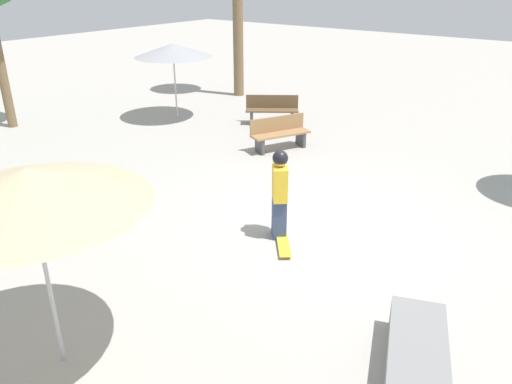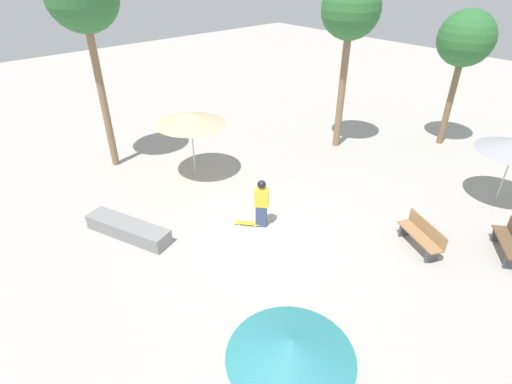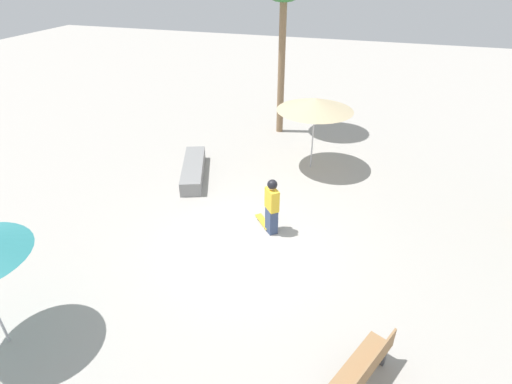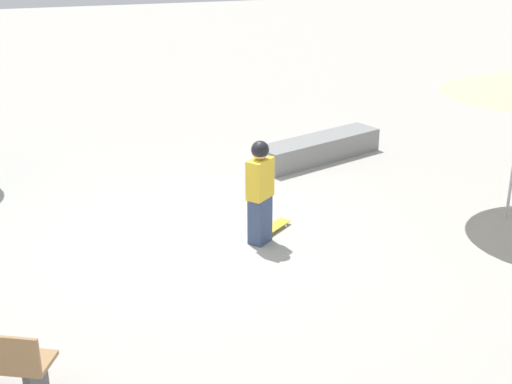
% 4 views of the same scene
% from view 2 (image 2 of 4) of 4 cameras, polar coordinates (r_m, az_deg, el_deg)
% --- Properties ---
extents(ground_plane, '(60.00, 60.00, 0.00)m').
position_cam_2_polar(ground_plane, '(12.02, 1.61, -7.10)').
color(ground_plane, '#ADA8A0').
extents(skater_main, '(0.46, 0.48, 1.61)m').
position_cam_2_polar(skater_main, '(12.21, 0.79, -1.41)').
color(skater_main, '#38476B').
rests_on(skater_main, ground_plane).
extents(skateboard, '(0.66, 0.74, 0.07)m').
position_cam_2_polar(skateboard, '(12.68, -1.21, -4.46)').
color(skateboard, gold).
rests_on(skateboard, ground_plane).
extents(concrete_ledge, '(1.62, 2.86, 0.46)m').
position_cam_2_polar(concrete_ledge, '(12.73, -17.79, -5.07)').
color(concrete_ledge, gray).
rests_on(concrete_ledge, ground_plane).
extents(bench_near, '(1.56, 1.29, 0.85)m').
position_cam_2_polar(bench_near, '(13.36, 32.56, -6.14)').
color(bench_near, '#47474C').
rests_on(bench_near, ground_plane).
extents(bench_far, '(1.08, 1.64, 0.85)m').
position_cam_2_polar(bench_far, '(12.49, 22.55, -5.78)').
color(bench_far, '#47474C').
rests_on(bench_far, ground_plane).
extents(shade_umbrella_tan, '(2.54, 2.54, 2.51)m').
position_cam_2_polar(shade_umbrella_tan, '(14.71, -9.33, 10.32)').
color(shade_umbrella_tan, '#B7B7BC').
rests_on(shade_umbrella_tan, ground_plane).
extents(shade_umbrella_teal, '(2.01, 2.01, 2.53)m').
position_cam_2_polar(shade_umbrella_teal, '(6.46, 5.05, -21.35)').
color(shade_umbrella_teal, '#B7B7BC').
rests_on(shade_umbrella_teal, ground_plane).
extents(palm_tree_center_right, '(2.25, 2.25, 6.70)m').
position_cam_2_polar(palm_tree_center_right, '(16.86, 13.37, 23.73)').
color(palm_tree_center_right, '#896B4C').
rests_on(palm_tree_center_right, ground_plane).
extents(palm_tree_center_left, '(2.20, 2.20, 5.58)m').
position_cam_2_polar(palm_tree_center_left, '(18.82, 27.78, 18.66)').
color(palm_tree_center_left, brown).
rests_on(palm_tree_center_left, ground_plane).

